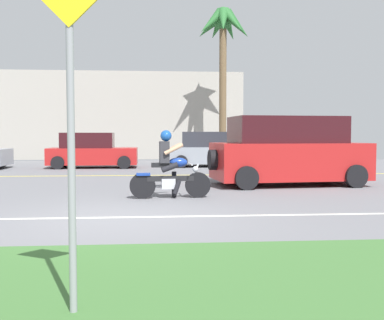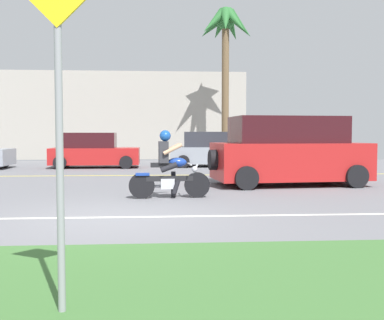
% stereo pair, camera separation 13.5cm
% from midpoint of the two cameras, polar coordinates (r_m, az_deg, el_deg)
% --- Properties ---
extents(ground, '(56.00, 30.00, 0.04)m').
position_cam_midpoint_polar(ground, '(11.32, -7.42, -4.46)').
color(ground, slate).
extents(grass_median, '(56.00, 3.80, 0.06)m').
position_cam_midpoint_polar(grass_median, '(4.40, -13.10, -16.22)').
color(grass_median, '#3D6B33').
rests_on(grass_median, ground).
extents(lane_line_near, '(50.40, 0.12, 0.01)m').
position_cam_midpoint_polar(lane_line_near, '(8.44, -8.59, -6.95)').
color(lane_line_near, silver).
rests_on(lane_line_near, ground).
extents(lane_line_far, '(50.40, 0.12, 0.01)m').
position_cam_midpoint_polar(lane_line_far, '(16.76, -6.31, -1.88)').
color(lane_line_far, yellow).
rests_on(lane_line_far, ground).
extents(motorcyclist, '(1.88, 0.62, 1.58)m').
position_cam_midpoint_polar(motorcyclist, '(10.74, -2.50, -1.17)').
color(motorcyclist, black).
rests_on(motorcyclist, ground).
extents(suv_nearby, '(4.65, 2.49, 1.99)m').
position_cam_midpoint_polar(suv_nearby, '(13.77, 12.04, 0.97)').
color(suv_nearby, '#AD1E1E').
rests_on(suv_nearby, ground).
extents(parked_car_1, '(3.86, 1.83, 1.54)m').
position_cam_midpoint_polar(parked_car_1, '(20.86, -11.79, 1.04)').
color(parked_car_1, '#AD1E1E').
rests_on(parked_car_1, ground).
extents(parked_car_2, '(4.22, 2.21, 1.58)m').
position_cam_midpoint_polar(parked_car_2, '(21.20, 2.93, 1.19)').
color(parked_car_2, '#8C939E').
rests_on(parked_car_2, ground).
extents(palm_tree_0, '(3.11, 3.25, 7.98)m').
position_cam_midpoint_polar(palm_tree_0, '(24.96, 4.30, 15.08)').
color(palm_tree_0, brown).
rests_on(palm_tree_0, ground).
extents(street_sign, '(0.62, 0.06, 2.93)m').
position_cam_midpoint_polar(street_sign, '(3.80, -15.09, 7.32)').
color(street_sign, gray).
rests_on(street_sign, ground).
extents(building_far, '(14.33, 4.00, 5.13)m').
position_cam_midpoint_polar(building_far, '(29.29, -7.93, 5.30)').
color(building_far, '#A8A399').
rests_on(building_far, ground).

